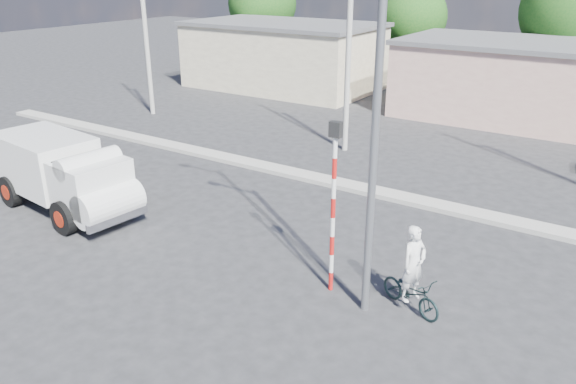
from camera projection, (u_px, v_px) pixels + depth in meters
The scene contains 10 objects.
ground_plane at pixel (195, 279), 14.65m from camera, with size 120.00×120.00×0.00m, color #29282B.
median at pixel (341, 184), 20.81m from camera, with size 40.00×0.80×0.16m, color #99968E.
truck at pixel (64, 173), 18.24m from camera, with size 6.00×2.81×2.40m.
bicycle at pixel (411, 293), 13.19m from camera, with size 0.61×1.74×0.92m, color black.
cyclist at pixel (413, 275), 13.01m from camera, with size 0.68×0.45×1.87m, color white.
traffic_pole at pixel (334, 194), 13.21m from camera, with size 0.28×0.18×4.36m.
streetlight at pixel (370, 103), 11.61m from camera, with size 2.34×0.22×9.00m.
building_row at pixel (484, 75), 30.32m from camera, with size 37.80×7.30×4.44m.
tree_row at pixel (567, 14), 32.88m from camera, with size 43.62×7.43×8.42m.
utility_poles at pixel (474, 69), 20.76m from camera, with size 35.40×0.24×8.00m.
Camera 1 is at (9.04, -9.29, 7.59)m, focal length 35.00 mm.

